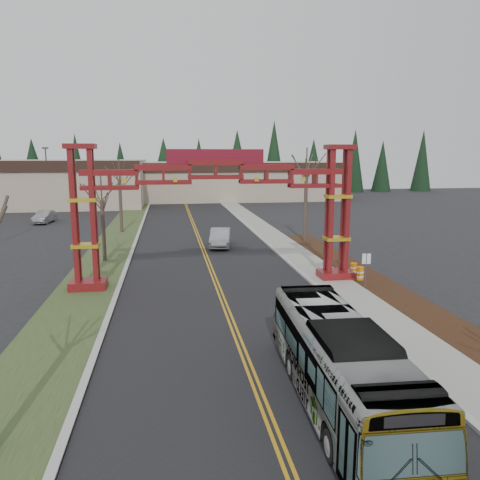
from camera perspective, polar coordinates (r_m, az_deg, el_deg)
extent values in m
plane|color=black|center=(14.14, 5.52, -25.25)|extent=(200.00, 200.00, 0.00)
cube|color=black|center=(37.17, -3.99, -2.52)|extent=(12.00, 110.00, 0.02)
cube|color=#CA8F17|center=(37.16, -4.17, -2.50)|extent=(0.12, 100.00, 0.01)
cube|color=#CA8F17|center=(37.17, -3.80, -2.49)|extent=(0.12, 100.00, 0.01)
cube|color=#B0B0AA|center=(38.14, 5.26, -2.11)|extent=(0.30, 110.00, 0.15)
cube|color=gray|center=(38.51, 7.36, -2.03)|extent=(2.60, 110.00, 0.14)
cube|color=black|center=(26.19, 22.20, -8.65)|extent=(2.60, 50.00, 0.12)
cube|color=#344422|center=(37.38, -16.31, -2.79)|extent=(4.00, 110.00, 0.08)
cube|color=#B0B0AA|center=(37.17, -13.49, -2.67)|extent=(0.30, 110.00, 0.15)
cube|color=#5C130C|center=(30.60, -18.01, -5.23)|extent=(2.20, 1.60, 0.60)
cube|color=#5C130C|center=(29.54, -19.62, 2.65)|extent=(0.28, 0.28, 8.00)
cube|color=#5C130C|center=(29.35, -17.51, 2.72)|extent=(0.28, 0.28, 8.00)
cube|color=#5C130C|center=(30.22, -19.38, 2.82)|extent=(0.28, 0.28, 8.00)
cube|color=#5C130C|center=(30.04, -17.32, 2.89)|extent=(0.28, 0.28, 8.00)
cube|color=gold|center=(30.05, -18.27, -0.63)|extent=(1.60, 1.10, 0.22)
cube|color=gold|center=(29.68, -18.57, 4.68)|extent=(1.60, 1.10, 0.22)
cube|color=#5C130C|center=(29.57, -18.92, 10.77)|extent=(1.80, 1.20, 0.30)
cube|color=#5C130C|center=(32.11, 11.51, -4.21)|extent=(2.20, 1.60, 0.60)
cube|color=#5C130C|center=(30.82, 11.06, 3.34)|extent=(0.28, 0.28, 8.00)
cube|color=#5C130C|center=(31.21, 12.96, 3.36)|extent=(0.28, 0.28, 8.00)
cube|color=#5C130C|center=(31.48, 10.63, 3.50)|extent=(0.28, 0.28, 8.00)
cube|color=#5C130C|center=(31.86, 12.50, 3.51)|extent=(0.28, 0.28, 8.00)
cube|color=gold|center=(31.59, 11.67, 0.18)|extent=(1.60, 1.10, 0.22)
cube|color=gold|center=(31.24, 11.86, 5.25)|extent=(1.60, 1.10, 0.22)
cube|color=#5C130C|center=(31.13, 12.07, 11.03)|extent=(1.80, 1.20, 0.30)
cube|color=#5C130C|center=(29.29, -3.00, 8.86)|extent=(16.00, 0.90, 1.00)
cube|color=#5C130C|center=(29.33, -2.98, 7.10)|extent=(16.00, 0.90, 0.60)
cube|color=maroon|center=(29.28, -3.01, 10.13)|extent=(6.00, 0.25, 0.90)
cube|color=tan|center=(87.53, -26.92, 6.22)|extent=(46.00, 22.00, 7.50)
cube|color=tan|center=(92.17, -0.68, 7.31)|extent=(38.00, 20.00, 7.00)
cube|color=black|center=(82.09, 0.32, 8.84)|extent=(38.00, 0.40, 1.60)
cone|color=black|center=(106.51, -23.47, 8.49)|extent=(5.60, 5.60, 13.00)
cylinder|color=#382D26|center=(106.75, -23.25, 5.43)|extent=(0.80, 0.80, 1.60)
cone|color=black|center=(104.71, -18.92, 8.76)|extent=(5.60, 5.60, 13.00)
cylinder|color=#382D26|center=(104.96, -18.74, 5.65)|extent=(0.80, 0.80, 1.60)
cone|color=black|center=(103.59, -14.23, 8.99)|extent=(5.60, 5.60, 13.00)
cylinder|color=#382D26|center=(103.84, -14.09, 5.84)|extent=(0.80, 0.80, 1.60)
cone|color=black|center=(103.15, -9.47, 9.15)|extent=(5.60, 5.60, 13.00)
cylinder|color=#382D26|center=(103.40, -9.38, 5.99)|extent=(0.80, 0.80, 1.60)
cone|color=black|center=(103.42, -4.69, 9.26)|extent=(5.60, 5.60, 13.00)
cylinder|color=#382D26|center=(103.67, -4.65, 6.11)|extent=(0.80, 0.80, 1.60)
cone|color=black|center=(104.38, 0.03, 9.30)|extent=(5.60, 5.60, 13.00)
cylinder|color=#382D26|center=(104.62, 0.03, 6.18)|extent=(0.80, 0.80, 1.60)
cone|color=black|center=(106.01, 4.63, 9.28)|extent=(5.60, 5.60, 13.00)
cylinder|color=#382D26|center=(106.25, 4.59, 6.21)|extent=(0.80, 0.80, 1.60)
cone|color=black|center=(108.29, 9.07, 9.21)|extent=(5.60, 5.60, 13.00)
cylinder|color=#382D26|center=(108.53, 8.98, 6.20)|extent=(0.80, 0.80, 1.60)
cone|color=black|center=(111.17, 13.30, 9.09)|extent=(5.60, 5.60, 13.00)
cylinder|color=#382D26|center=(111.40, 13.18, 6.16)|extent=(0.80, 0.80, 1.60)
cone|color=black|center=(114.61, 17.29, 8.93)|extent=(5.60, 5.60, 13.00)
cylinder|color=#382D26|center=(114.84, 17.14, 6.09)|extent=(0.80, 0.80, 1.60)
cone|color=black|center=(118.56, 21.03, 8.74)|extent=(5.60, 5.60, 13.00)
cylinder|color=#382D26|center=(118.78, 20.85, 6.00)|extent=(0.80, 0.80, 1.60)
imported|color=#9C9EA3|center=(16.19, 12.04, -14.54)|extent=(2.93, 10.69, 2.95)
imported|color=#A5A8AD|center=(42.73, -2.43, 0.29)|extent=(2.51, 5.23, 1.65)
imported|color=gray|center=(62.58, -22.73, 2.61)|extent=(2.10, 4.77, 1.52)
cylinder|color=#382D26|center=(37.86, -16.31, 1.06)|extent=(0.31, 0.31, 4.86)
cylinder|color=#382D26|center=(37.49, -16.57, 6.17)|extent=(0.11, 0.11, 2.10)
cylinder|color=#382D26|center=(51.86, -14.33, 3.92)|extent=(0.34, 0.34, 5.56)
cylinder|color=#382D26|center=(51.60, -14.52, 8.18)|extent=(0.13, 0.13, 2.35)
cylinder|color=#382D26|center=(45.13, 7.99, 3.96)|extent=(0.35, 0.35, 6.69)
cylinder|color=#382D26|center=(44.87, 8.14, 9.59)|extent=(0.13, 0.13, 2.38)
cylinder|color=#3F3F44|center=(74.53, -22.41, 6.70)|extent=(0.20, 0.20, 9.20)
cube|color=#3F3F44|center=(74.45, -22.66, 10.31)|extent=(0.82, 0.41, 0.26)
cylinder|color=#3F3F44|center=(29.73, 15.08, -3.81)|extent=(0.06, 0.06, 2.32)
cube|color=white|center=(29.54, 15.16, -2.22)|extent=(0.53, 0.10, 0.63)
cylinder|color=orange|center=(31.96, 14.40, -4.05)|extent=(0.51, 0.51, 0.98)
cylinder|color=white|center=(31.92, 14.41, -3.79)|extent=(0.53, 0.53, 0.12)
cylinder|color=white|center=(31.99, 14.39, -4.30)|extent=(0.53, 0.53, 0.12)
cylinder|color=orange|center=(33.40, 13.67, -3.49)|extent=(0.46, 0.46, 0.89)
cylinder|color=white|center=(33.37, 13.68, -3.26)|extent=(0.48, 0.48, 0.11)
cylinder|color=white|center=(33.43, 13.66, -3.71)|extent=(0.48, 0.48, 0.11)
cylinder|color=orange|center=(35.79, 12.49, -2.35)|extent=(0.57, 0.57, 1.10)
cylinder|color=white|center=(35.75, 12.50, -2.09)|extent=(0.59, 0.59, 0.13)
cylinder|color=white|center=(35.83, 12.48, -2.61)|extent=(0.59, 0.59, 0.13)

